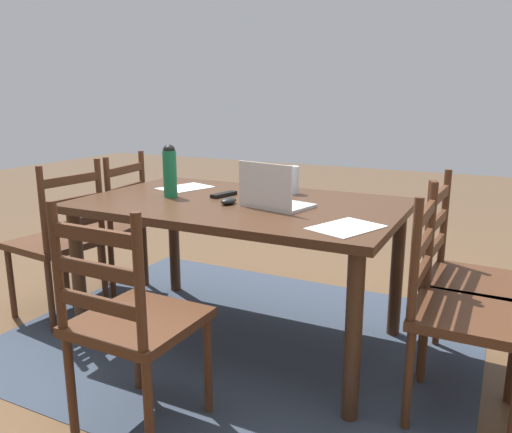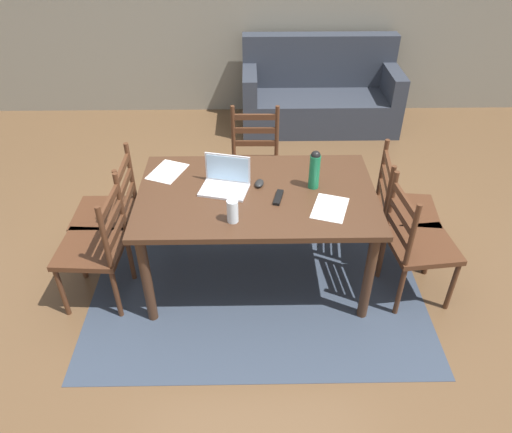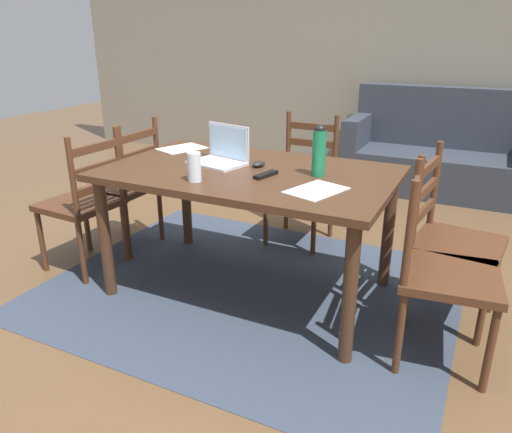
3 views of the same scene
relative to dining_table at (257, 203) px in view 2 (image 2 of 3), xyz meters
name	(u,v)px [view 2 (image 2 of 3)]	position (x,y,z in m)	size (l,w,h in m)	color
ground_plane	(257,274)	(0.00, 0.00, -0.68)	(14.00, 14.00, 0.00)	brown
area_rug	(257,274)	(0.00, 0.00, -0.68)	(2.45, 1.98, 0.01)	#333D4C
dining_table	(257,203)	(0.00, 0.00, 0.00)	(1.64, 1.02, 0.77)	#422819
chair_right_near	(417,244)	(1.11, -0.21, -0.22)	(0.49, 0.49, 0.95)	#4C2B19
chair_left_far	(110,213)	(-1.11, 0.20, -0.22)	(0.44, 0.44, 0.95)	#4C2B19
chair_left_near	(97,248)	(-1.11, -0.21, -0.22)	(0.47, 0.47, 0.95)	#4C2B19
chair_far_head	(255,166)	(0.00, 0.88, -0.22)	(0.45, 0.45, 0.95)	#4C2B19
chair_right_far	(401,210)	(1.11, 0.21, -0.22)	(0.49, 0.49, 0.95)	#4C2B19
couch	(319,95)	(0.79, 2.68, -0.33)	(1.80, 0.80, 1.00)	#2D333D
laptop	(226,180)	(-0.21, 0.07, 0.15)	(0.36, 0.29, 0.23)	silver
water_bottle	(315,169)	(0.40, 0.06, 0.24)	(0.07, 0.07, 0.28)	#197247
drinking_glass	(233,211)	(-0.16, -0.32, 0.17)	(0.07, 0.07, 0.15)	silver
computer_mouse	(259,183)	(0.02, 0.09, 0.11)	(0.06, 0.10, 0.03)	black
tv_remote	(278,197)	(0.14, -0.08, 0.10)	(0.04, 0.17, 0.02)	black
paper_stack_left	(330,208)	(0.48, -0.20, 0.09)	(0.21, 0.30, 0.00)	white
paper_stack_right	(167,172)	(-0.65, 0.28, 0.09)	(0.21, 0.30, 0.00)	white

